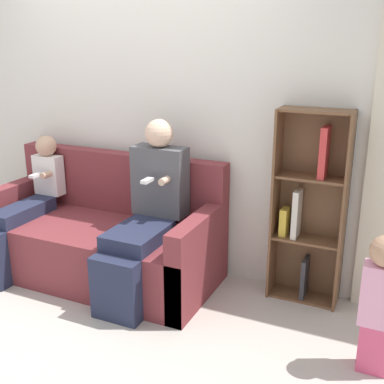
% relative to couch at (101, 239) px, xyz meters
% --- Properties ---
extents(ground_plane, '(14.00, 14.00, 0.00)m').
position_rel_couch_xyz_m(ground_plane, '(0.16, -0.53, -0.31)').
color(ground_plane, '#BCB2A8').
extents(back_wall, '(10.00, 0.06, 2.55)m').
position_rel_couch_xyz_m(back_wall, '(0.16, 0.46, 0.97)').
color(back_wall, silver).
rests_on(back_wall, ground_plane).
extents(couch, '(1.92, 0.86, 0.96)m').
position_rel_couch_xyz_m(couch, '(0.00, 0.00, 0.00)').
color(couch, maroon).
rests_on(couch, ground_plane).
extents(adult_seated, '(0.42, 0.83, 1.30)m').
position_rel_couch_xyz_m(adult_seated, '(0.49, -0.09, 0.36)').
color(adult_seated, '#232842').
rests_on(adult_seated, ground_plane).
extents(child_seated, '(0.25, 0.85, 1.08)m').
position_rel_couch_xyz_m(child_seated, '(-0.63, -0.15, 0.24)').
color(child_seated, '#232842').
rests_on(child_seated, ground_plane).
extents(toddler_standing, '(0.21, 0.18, 0.85)m').
position_rel_couch_xyz_m(toddler_standing, '(2.14, -0.35, 0.15)').
color(toddler_standing, '#DB4C75').
rests_on(toddler_standing, ground_plane).
extents(bookshelf, '(0.51, 0.23, 1.41)m').
position_rel_couch_xyz_m(bookshelf, '(1.59, 0.34, 0.40)').
color(bookshelf, brown).
rests_on(bookshelf, ground_plane).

